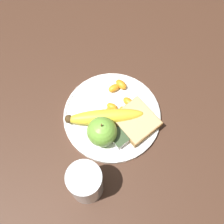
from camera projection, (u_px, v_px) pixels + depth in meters
ground_plane at (112, 117)px, 0.80m from camera, size 3.00×3.00×0.00m
plate at (112, 116)px, 0.80m from camera, size 0.25×0.25×0.01m
juice_glass at (86, 183)px, 0.68m from camera, size 0.08×0.08×0.11m
apple at (102, 132)px, 0.74m from camera, size 0.07×0.07×0.08m
banana at (104, 116)px, 0.77m from camera, size 0.14×0.18×0.04m
bread_slice at (136, 121)px, 0.77m from camera, size 0.10×0.09×0.02m
fork at (112, 110)px, 0.80m from camera, size 0.17×0.09×0.00m
jam_packet at (119, 138)px, 0.76m from camera, size 0.04×0.04×0.02m
orange_segment_0 at (129, 102)px, 0.80m from camera, size 0.03×0.02×0.02m
orange_segment_1 at (122, 112)px, 0.79m from camera, size 0.04×0.03×0.02m
orange_segment_2 at (109, 110)px, 0.79m from camera, size 0.03×0.03×0.01m
orange_segment_3 at (121, 84)px, 0.82m from camera, size 0.04×0.02×0.02m
orange_segment_4 at (114, 88)px, 0.81m from camera, size 0.02×0.03×0.02m
orange_segment_5 at (112, 107)px, 0.79m from camera, size 0.03×0.03×0.02m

